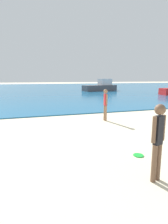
{
  "coord_description": "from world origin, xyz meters",
  "views": [
    {
      "loc": [
        -1.93,
        4.18,
        2.19
      ],
      "look_at": [
        0.2,
        10.84,
        0.91
      ],
      "focal_mm": 29.93,
      "sensor_mm": 36.0,
      "label": 1
    }
  ],
  "objects": [
    {
      "name": "water",
      "position": [
        0.0,
        44.84,
        0.03
      ],
      "size": [
        160.0,
        60.0,
        0.06
      ],
      "primitive_type": "cube",
      "color": "#1E6B9E",
      "rests_on": "ground"
    },
    {
      "name": "boat_far",
      "position": [
        10.41,
        33.48,
        0.75
      ],
      "size": [
        6.12,
        3.02,
        1.99
      ],
      "rotation": [
        0.0,
        0.0,
        3.34
      ],
      "color": "#4C4C51",
      "rests_on": "water"
    },
    {
      "name": "person_distant",
      "position": [
        2.01,
        12.88,
        0.92
      ],
      "size": [
        0.22,
        0.37,
        1.63
      ],
      "rotation": [
        0.0,
        0.0,
        4.73
      ],
      "color": "#936B4C",
      "rests_on": "ground"
    },
    {
      "name": "frisbee",
      "position": [
        1.08,
        8.48,
        0.01
      ],
      "size": [
        0.29,
        0.29,
        0.03
      ],
      "primitive_type": "cylinder",
      "color": "green",
      "rests_on": "ground"
    },
    {
      "name": "person_standing",
      "position": [
        0.66,
        7.24,
        0.95
      ],
      "size": [
        0.37,
        0.22,
        1.67
      ],
      "rotation": [
        0.0,
        0.0,
        3.41
      ],
      "color": "brown",
      "rests_on": "ground"
    }
  ]
}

